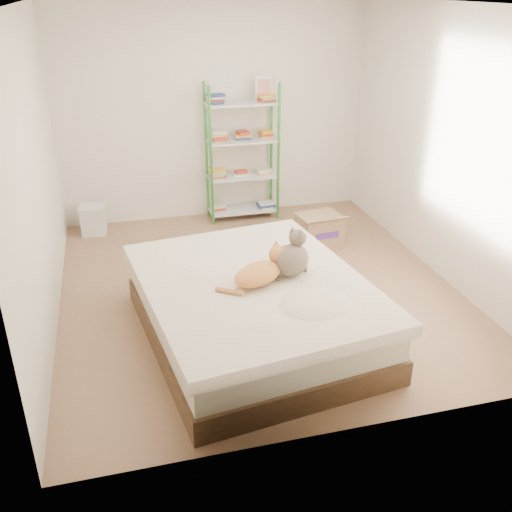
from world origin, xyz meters
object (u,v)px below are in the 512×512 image
object	(u,v)px
orange_cat	(258,272)
shelf_unit	(243,154)
bed	(253,309)
grey_cat	(292,253)
white_bin	(93,220)
cardboard_box	(319,229)

from	to	relation	value
orange_cat	shelf_unit	bearing A→B (deg)	49.64
bed	grey_cat	world-z (taller)	grey_cat
shelf_unit	white_bin	distance (m)	1.98
shelf_unit	grey_cat	bearing A→B (deg)	-94.93
bed	orange_cat	world-z (taller)	orange_cat
grey_cat	white_bin	bearing A→B (deg)	0.64
orange_cat	cardboard_box	size ratio (longest dim) A/B	1.04
orange_cat	white_bin	distance (m)	3.06
grey_cat	white_bin	xyz separation A→B (m)	(-1.64, 2.63, -0.57)
bed	shelf_unit	distance (m)	2.84
grey_cat	shelf_unit	bearing A→B (deg)	-36.16
bed	white_bin	distance (m)	2.95
bed	orange_cat	bearing A→B (deg)	-80.35
cardboard_box	white_bin	world-z (taller)	cardboard_box
grey_cat	orange_cat	bearing A→B (deg)	73.79
cardboard_box	shelf_unit	bearing A→B (deg)	116.61
orange_cat	grey_cat	distance (m)	0.33
white_bin	cardboard_box	bearing A→B (deg)	-20.01
orange_cat	cardboard_box	bearing A→B (deg)	26.60
shelf_unit	white_bin	bearing A→B (deg)	-177.44
orange_cat	shelf_unit	xyz separation A→B (m)	(0.54, 2.80, 0.16)
bed	grey_cat	xyz separation A→B (m)	(0.33, 0.02, 0.47)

